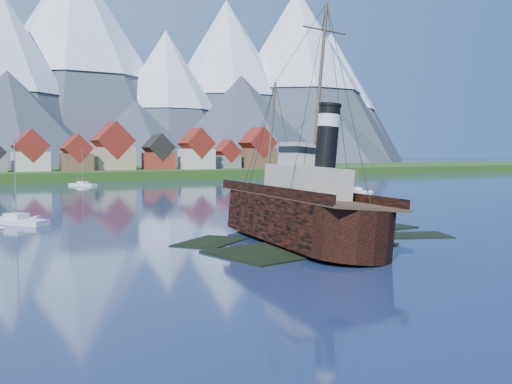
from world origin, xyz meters
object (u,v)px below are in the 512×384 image
sailboat_a (17,222)px  sailboat_e (83,185)px  sailboat_d (357,191)px  tugboat_wreck (286,210)px

sailboat_a → sailboat_e: (28.41, 80.20, -0.03)m
sailboat_a → sailboat_e: 85.08m
sailboat_d → sailboat_e: bearing=151.1°
tugboat_wreck → sailboat_d: tugboat_wreck is taller
tugboat_wreck → sailboat_d: (54.20, 51.16, -2.93)m
tugboat_wreck → sailboat_a: size_ratio=2.78×
sailboat_a → sailboat_d: size_ratio=1.14×
sailboat_d → sailboat_a: bearing=-142.5°
sailboat_a → sailboat_d: sailboat_a is taller
sailboat_a → tugboat_wreck: bearing=-85.8°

